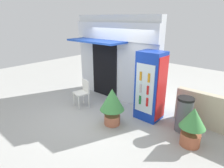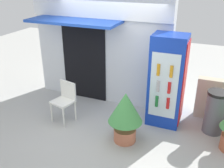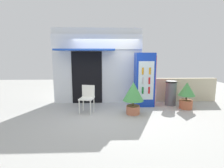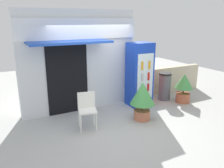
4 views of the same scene
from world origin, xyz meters
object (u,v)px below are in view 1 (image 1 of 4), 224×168
object	(u,v)px
potted_plant_curbside	(192,124)
trash_bin	(184,114)
plastic_chair	(83,91)
potted_plant_near_shop	(112,103)
drink_cooler	(150,86)

from	to	relation	value
potted_plant_curbside	trash_bin	size ratio (longest dim) A/B	1.02
plastic_chair	potted_plant_near_shop	bearing A→B (deg)	-9.16
potted_plant_near_shop	trash_bin	xyz separation A→B (m)	(1.60, 0.99, -0.18)
trash_bin	drink_cooler	bearing A→B (deg)	-179.92
plastic_chair	drink_cooler	bearing A→B (deg)	19.88
potted_plant_curbside	potted_plant_near_shop	bearing A→B (deg)	-165.82
drink_cooler	trash_bin	world-z (taller)	drink_cooler
plastic_chair	potted_plant_curbside	size ratio (longest dim) A/B	0.95
drink_cooler	potted_plant_curbside	size ratio (longest dim) A/B	2.08
potted_plant_near_shop	potted_plant_curbside	xyz separation A→B (m)	(1.98, 0.50, -0.09)
plastic_chair	potted_plant_near_shop	xyz separation A→B (m)	(1.50, -0.24, 0.11)
drink_cooler	potted_plant_near_shop	world-z (taller)	drink_cooler
drink_cooler	potted_plant_near_shop	size ratio (longest dim) A/B	1.88
potted_plant_curbside	trash_bin	distance (m)	0.63
plastic_chair	potted_plant_curbside	distance (m)	3.49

